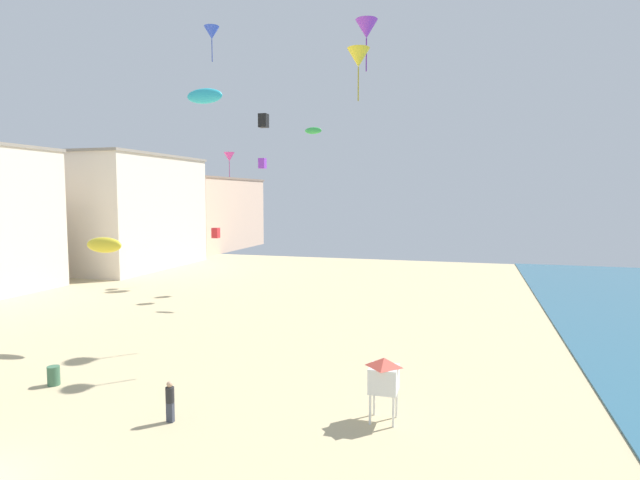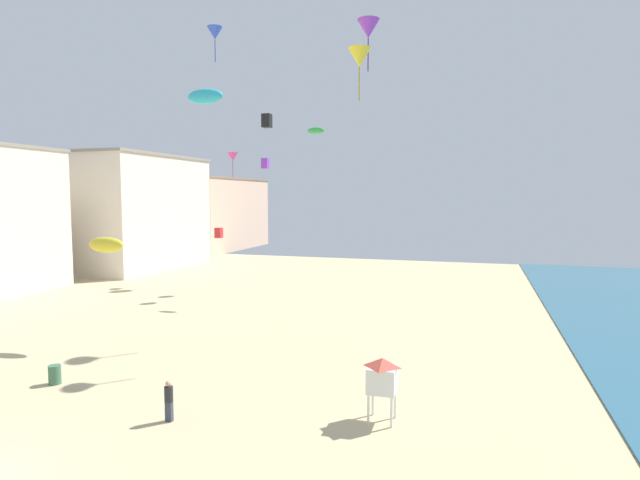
{
  "view_description": "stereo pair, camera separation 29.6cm",
  "coord_description": "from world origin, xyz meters",
  "px_view_note": "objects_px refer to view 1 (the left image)",
  "views": [
    {
      "loc": [
        14.62,
        -11.05,
        8.86
      ],
      "look_at": [
        7.47,
        13.34,
        6.69
      ],
      "focal_mm": 28.99,
      "sensor_mm": 36.0,
      "label": 1
    },
    {
      "loc": [
        14.9,
        -10.97,
        8.86
      ],
      "look_at": [
        7.47,
        13.34,
        6.69
      ],
      "focal_mm": 28.99,
      "sensor_mm": 36.0,
      "label": 2
    }
  ],
  "objects_px": {
    "kite_purple_box_2": "(262,163)",
    "lifeguard_stand": "(384,375)",
    "kite_cyan_parafoil": "(205,96)",
    "kite_blue_delta": "(212,33)",
    "kite_red_box": "(216,233)",
    "beach_trash_bin": "(54,376)",
    "kite_yellow_parafoil": "(104,245)",
    "kite_flyer": "(170,399)",
    "kite_green_parafoil": "(313,131)",
    "kite_purple_delta": "(367,29)",
    "kite_magenta_delta": "(229,157)",
    "kite_yellow_delta": "(358,58)",
    "kite_black_box": "(264,121)"
  },
  "relations": [
    {
      "from": "beach_trash_bin",
      "to": "kite_magenta_delta",
      "type": "distance_m",
      "value": 32.92
    },
    {
      "from": "kite_yellow_parafoil",
      "to": "kite_flyer",
      "type": "bearing_deg",
      "value": -40.95
    },
    {
      "from": "kite_purple_delta",
      "to": "kite_green_parafoil",
      "type": "distance_m",
      "value": 11.35
    },
    {
      "from": "kite_yellow_delta",
      "to": "kite_cyan_parafoil",
      "type": "height_order",
      "value": "kite_yellow_delta"
    },
    {
      "from": "kite_yellow_delta",
      "to": "kite_green_parafoil",
      "type": "relative_size",
      "value": 1.99
    },
    {
      "from": "kite_purple_box_2",
      "to": "kite_yellow_parafoil",
      "type": "xyz_separation_m",
      "value": [
        -2.68,
        -17.82,
        -5.8
      ]
    },
    {
      "from": "kite_purple_delta",
      "to": "kite_magenta_delta",
      "type": "distance_m",
      "value": 23.3
    },
    {
      "from": "lifeguard_stand",
      "to": "kite_black_box",
      "type": "height_order",
      "value": "kite_black_box"
    },
    {
      "from": "kite_cyan_parafoil",
      "to": "kite_blue_delta",
      "type": "xyz_separation_m",
      "value": [
        -9.57,
        18.97,
        9.48
      ]
    },
    {
      "from": "lifeguard_stand",
      "to": "kite_purple_delta",
      "type": "height_order",
      "value": "kite_purple_delta"
    },
    {
      "from": "kite_flyer",
      "to": "beach_trash_bin",
      "type": "xyz_separation_m",
      "value": [
        -7.48,
        1.94,
        -0.47
      ]
    },
    {
      "from": "kite_red_box",
      "to": "kite_cyan_parafoil",
      "type": "bearing_deg",
      "value": -63.39
    },
    {
      "from": "kite_flyer",
      "to": "kite_magenta_delta",
      "type": "relative_size",
      "value": 0.64
    },
    {
      "from": "lifeguard_stand",
      "to": "kite_yellow_parafoil",
      "type": "height_order",
      "value": "kite_yellow_parafoil"
    },
    {
      "from": "kite_purple_delta",
      "to": "kite_yellow_parafoil",
      "type": "height_order",
      "value": "kite_purple_delta"
    },
    {
      "from": "lifeguard_stand",
      "to": "kite_purple_delta",
      "type": "distance_m",
      "value": 24.09
    },
    {
      "from": "kite_red_box",
      "to": "kite_yellow_parafoil",
      "type": "xyz_separation_m",
      "value": [
        1.59,
        -16.9,
        0.48
      ]
    },
    {
      "from": "beach_trash_bin",
      "to": "kite_yellow_parafoil",
      "type": "distance_m",
      "value": 8.7
    },
    {
      "from": "beach_trash_bin",
      "to": "kite_cyan_parafoil",
      "type": "xyz_separation_m",
      "value": [
        5.64,
        4.63,
        13.42
      ]
    },
    {
      "from": "lifeguard_stand",
      "to": "kite_blue_delta",
      "type": "height_order",
      "value": "kite_blue_delta"
    },
    {
      "from": "lifeguard_stand",
      "to": "kite_green_parafoil",
      "type": "distance_m",
      "value": 28.18
    },
    {
      "from": "kite_red_box",
      "to": "beach_trash_bin",
      "type": "bearing_deg",
      "value": -80.95
    },
    {
      "from": "kite_yellow_delta",
      "to": "kite_green_parafoil",
      "type": "distance_m",
      "value": 14.93
    },
    {
      "from": "kite_cyan_parafoil",
      "to": "kite_purple_box_2",
      "type": "bearing_deg",
      "value": 104.55
    },
    {
      "from": "lifeguard_stand",
      "to": "kite_red_box",
      "type": "xyz_separation_m",
      "value": [
        -19.21,
        22.77,
        3.66
      ]
    },
    {
      "from": "kite_purple_box_2",
      "to": "lifeguard_stand",
      "type": "bearing_deg",
      "value": -57.76
    },
    {
      "from": "lifeguard_stand",
      "to": "kite_yellow_parafoil",
      "type": "distance_m",
      "value": 19.03
    },
    {
      "from": "kite_black_box",
      "to": "kite_blue_delta",
      "type": "bearing_deg",
      "value": -103.17
    },
    {
      "from": "beach_trash_bin",
      "to": "kite_purple_box_2",
      "type": "relative_size",
      "value": 0.98
    },
    {
      "from": "kite_purple_delta",
      "to": "kite_blue_delta",
      "type": "distance_m",
      "value": 17.69
    },
    {
      "from": "kite_yellow_parafoil",
      "to": "kite_purple_delta",
      "type": "bearing_deg",
      "value": 34.64
    },
    {
      "from": "kite_cyan_parafoil",
      "to": "kite_purple_delta",
      "type": "bearing_deg",
      "value": 61.98
    },
    {
      "from": "kite_yellow_delta",
      "to": "kite_cyan_parafoil",
      "type": "relative_size",
      "value": 1.52
    },
    {
      "from": "kite_yellow_parafoil",
      "to": "kite_black_box",
      "type": "bearing_deg",
      "value": 90.11
    },
    {
      "from": "beach_trash_bin",
      "to": "kite_magenta_delta",
      "type": "xyz_separation_m",
      "value": [
        -5.54,
        29.97,
        12.45
      ]
    },
    {
      "from": "lifeguard_stand",
      "to": "beach_trash_bin",
      "type": "distance_m",
      "value": 15.57
    },
    {
      "from": "beach_trash_bin",
      "to": "kite_yellow_parafoil",
      "type": "relative_size",
      "value": 0.38
    },
    {
      "from": "kite_purple_box_2",
      "to": "kite_flyer",
      "type": "bearing_deg",
      "value": -75.17
    },
    {
      "from": "kite_cyan_parafoil",
      "to": "kite_green_parafoil",
      "type": "relative_size",
      "value": 1.31
    },
    {
      "from": "lifeguard_stand",
      "to": "kite_purple_delta",
      "type": "xyz_separation_m",
      "value": [
        -3.87,
        15.37,
        18.14
      ]
    },
    {
      "from": "beach_trash_bin",
      "to": "kite_black_box",
      "type": "relative_size",
      "value": 0.64
    },
    {
      "from": "kite_yellow_delta",
      "to": "kite_red_box",
      "type": "bearing_deg",
      "value": 141.35
    },
    {
      "from": "kite_green_parafoil",
      "to": "kite_yellow_delta",
      "type": "bearing_deg",
      "value": -62.83
    },
    {
      "from": "kite_flyer",
      "to": "beach_trash_bin",
      "type": "bearing_deg",
      "value": -11.23
    },
    {
      "from": "kite_blue_delta",
      "to": "kite_magenta_delta",
      "type": "xyz_separation_m",
      "value": [
        -1.6,
        6.37,
        -10.45
      ]
    },
    {
      "from": "kite_green_parafoil",
      "to": "kite_red_box",
      "type": "bearing_deg",
      "value": -177.69
    },
    {
      "from": "kite_purple_delta",
      "to": "kite_black_box",
      "type": "xyz_separation_m",
      "value": [
        -13.79,
        15.26,
        -3.38
      ]
    },
    {
      "from": "kite_blue_delta",
      "to": "kite_magenta_delta",
      "type": "relative_size",
      "value": 1.2
    },
    {
      "from": "kite_purple_delta",
      "to": "kite_magenta_delta",
      "type": "height_order",
      "value": "kite_purple_delta"
    },
    {
      "from": "kite_purple_box_2",
      "to": "kite_red_box",
      "type": "bearing_deg",
      "value": -167.87
    }
  ]
}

